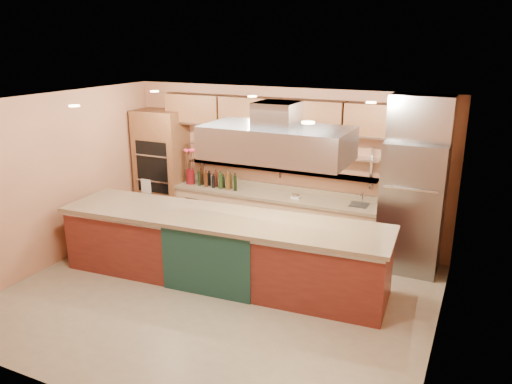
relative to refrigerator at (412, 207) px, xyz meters
The scene contains 21 objects.
floor 3.35m from the refrigerator, 137.68° to the right, with size 6.00×5.00×0.02m, color gray.
ceiling 3.63m from the refrigerator, 137.68° to the right, with size 6.00×5.00×0.02m, color black.
wall_back 2.40m from the refrigerator, behind, with size 6.00×0.04×2.80m, color tan.
wall_front 5.21m from the refrigerator, 116.86° to the right, with size 6.00×0.04×2.80m, color tan.
wall_left 5.77m from the refrigerator, 158.20° to the right, with size 0.04×5.00×2.80m, color tan.
wall_right 2.26m from the refrigerator, 73.10° to the right, with size 0.04×5.00×2.80m, color tan.
oven_stack 4.80m from the refrigerator, behind, with size 0.95×0.64×2.30m, color brown.
refrigerator is the anchor object (origin of this frame).
back_counter 2.47m from the refrigerator, behind, with size 3.84×0.64×0.93m, color tan.
wall_shelf_lower 2.43m from the refrigerator, behind, with size 3.60×0.26×0.03m, color #ADB0B5.
wall_shelf_upper 2.50m from the refrigerator, behind, with size 3.60×0.26×0.03m, color #ADB0B5.
upper_cabinets 2.69m from the refrigerator, behind, with size 4.60×0.36×0.55m, color brown.
range_hood 2.62m from the refrigerator, 134.60° to the right, with size 2.00×1.00×0.45m, color #ADB0B5.
ceiling_downlights 3.50m from the refrigerator, 140.46° to the right, with size 4.00×2.80×0.02m, color #FFE5A5.
island 3.08m from the refrigerator, 146.80° to the right, with size 5.02×1.09×1.05m, color maroon.
flower_vase 4.13m from the refrigerator, behind, with size 0.16×0.16×0.29m, color #5B0D12.
oil_bottle_cluster 3.52m from the refrigerator, behind, with size 0.89×0.25×0.29m, color black.
kitchen_scale 1.97m from the refrigerator, behind, with size 0.15×0.11×0.08m, color silver.
bar_faucet 0.82m from the refrigerator, behind, with size 0.03×0.03×0.22m, color silver.
copper_kettle 3.43m from the refrigerator, behind, with size 0.18×0.18×0.14m, color #CA792E.
green_canister 2.97m from the refrigerator, behind, with size 0.16×0.16×0.19m, color #0F4922.
Camera 1 is at (3.30, -5.67, 3.59)m, focal length 35.00 mm.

